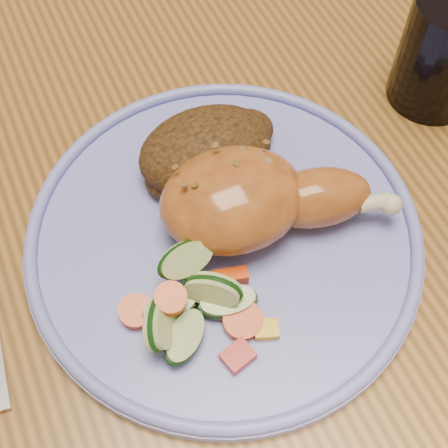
{
  "coord_description": "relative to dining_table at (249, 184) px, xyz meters",
  "views": [
    {
      "loc": [
        -0.17,
        -0.31,
        1.18
      ],
      "look_at": [
        -0.07,
        -0.09,
        0.78
      ],
      "focal_mm": 50.0,
      "sensor_mm": 36.0,
      "label": 1
    }
  ],
  "objects": [
    {
      "name": "ground",
      "position": [
        0.0,
        0.0,
        -0.67
      ],
      "size": [
        4.0,
        4.0,
        0.0
      ],
      "primitive_type": "plane",
      "color": "brown",
      "rests_on": "ground"
    },
    {
      "name": "dining_table",
      "position": [
        0.0,
        0.0,
        0.0
      ],
      "size": [
        0.9,
        1.4,
        0.75
      ],
      "color": "olive",
      "rests_on": "ground"
    },
    {
      "name": "plate",
      "position": [
        -0.07,
        -0.09,
        0.09
      ],
      "size": [
        0.31,
        0.31,
        0.01
      ],
      "primitive_type": "cylinder",
      "color": "#7780DB",
      "rests_on": "dining_table"
    },
    {
      "name": "plate_rim",
      "position": [
        -0.07,
        -0.09,
        0.1
      ],
      "size": [
        0.31,
        0.31,
        0.01
      ],
      "primitive_type": "torus",
      "color": "#7780DB",
      "rests_on": "plate"
    },
    {
      "name": "chicken_leg",
      "position": [
        -0.04,
        -0.09,
        0.12
      ],
      "size": [
        0.18,
        0.11,
        0.06
      ],
      "color": "#AE6124",
      "rests_on": "plate"
    },
    {
      "name": "rice_pilaf",
      "position": [
        -0.05,
        -0.03,
        0.11
      ],
      "size": [
        0.12,
        0.08,
        0.05
      ],
      "color": "#452B11",
      "rests_on": "plate"
    },
    {
      "name": "vegetable_pile",
      "position": [
        -0.12,
        -0.14,
        0.11
      ],
      "size": [
        0.1,
        0.1,
        0.05
      ],
      "color": "#A50A05",
      "rests_on": "plate"
    },
    {
      "name": "drinking_glass",
      "position": [
        0.17,
        -0.03,
        0.13
      ],
      "size": [
        0.08,
        0.08,
        0.1
      ],
      "primitive_type": "cylinder",
      "color": "black",
      "rests_on": "dining_table"
    }
  ]
}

